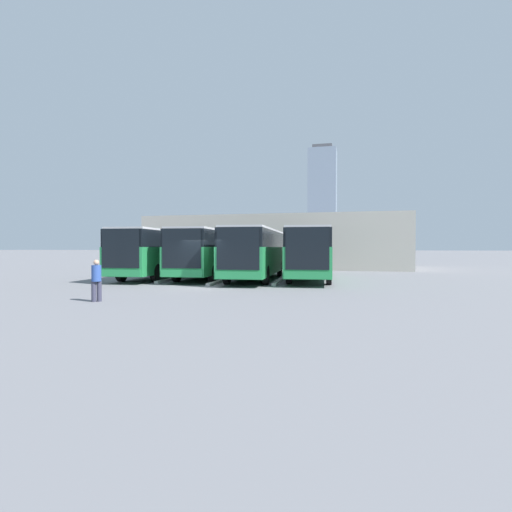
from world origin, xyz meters
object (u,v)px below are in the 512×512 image
Objects in this scene: bus_1 at (257,252)px; bus_2 at (211,251)px; pedestrian at (96,279)px; bus_3 at (161,251)px; bus_0 at (311,252)px.

bus_1 is 3.50m from bus_2.
bus_1 reaches higher than pedestrian.
bus_2 and bus_3 have the same top height.
bus_0 is at bearing 179.73° from bus_3.
bus_0 and bus_1 have the same top height.
bus_1 and bus_2 have the same top height.
bus_2 is 7.13× the size of pedestrian.
pedestrian is at bearing 85.63° from bus_2.
bus_3 is 7.13× the size of pedestrian.
bus_0 is 1.00× the size of bus_2.
bus_2 is 3.47m from bus_3.
bus_2 is 12.48m from pedestrian.
bus_1 is at bearing 174.28° from bus_3.
bus_3 is (3.43, 0.51, 0.00)m from bus_2.
bus_1 is 1.00× the size of bus_2.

